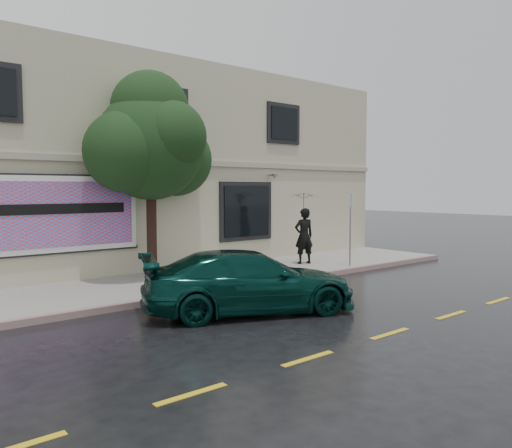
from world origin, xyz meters
TOP-DOWN VIEW (x-y plane):
  - ground at (0.00, 0.00)m, footprint 90.00×90.00m
  - sidewalk at (0.00, 3.25)m, footprint 20.00×3.50m
  - curb at (0.00, 1.50)m, footprint 20.00×0.18m
  - road_marking at (0.00, -3.50)m, footprint 19.00×0.12m
  - building at (0.00, 9.00)m, footprint 20.00×8.12m
  - billboard at (-3.20, 4.92)m, footprint 4.30×0.16m
  - car at (-1.00, -0.50)m, footprint 5.18×3.76m
  - pedestrian at (4.37, 3.20)m, footprint 0.80×0.64m
  - umbrella at (4.37, 3.20)m, footprint 1.12×1.12m
  - street_tree at (-0.94, 4.20)m, footprint 3.15×3.15m
  - sign_pole at (5.20, 1.83)m, footprint 0.29×0.10m

SIDE VIEW (x-z plane):
  - ground at x=0.00m, z-range 0.00..0.00m
  - road_marking at x=0.00m, z-range 0.00..0.01m
  - sidewalk at x=0.00m, z-range 0.00..0.15m
  - curb at x=0.00m, z-range -0.01..0.15m
  - car at x=-1.00m, z-range 0.00..1.38m
  - pedestrian at x=4.37m, z-range 0.15..2.08m
  - sign_pole at x=5.20m, z-range 0.41..2.82m
  - billboard at x=-3.20m, z-range 0.95..3.15m
  - umbrella at x=4.37m, z-range 2.08..2.88m
  - building at x=0.00m, z-range 0.00..7.00m
  - street_tree at x=-0.94m, z-range 1.27..6.69m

